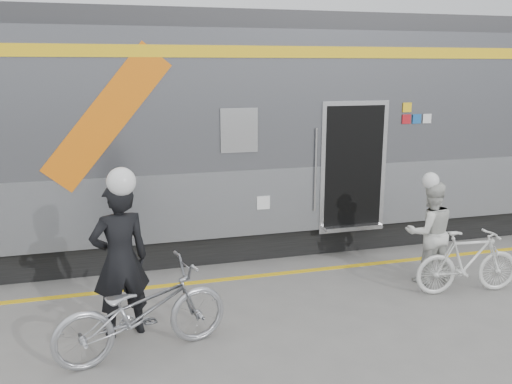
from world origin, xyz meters
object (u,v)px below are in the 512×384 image
object	(u,v)px
bicycle_left	(142,311)
bicycle_right	(468,262)
woman	(429,232)
man	(120,260)

from	to	relation	value
bicycle_left	bicycle_right	distance (m)	4.69
bicycle_left	bicycle_right	bearing A→B (deg)	-97.60
bicycle_left	bicycle_right	size ratio (longest dim) A/B	1.28
bicycle_left	woman	world-z (taller)	woman
bicycle_right	man	bearing A→B (deg)	95.74
bicycle_right	bicycle_left	bearing A→B (deg)	102.44
bicycle_left	bicycle_right	world-z (taller)	bicycle_left
woman	bicycle_right	bearing A→B (deg)	125.04
man	bicycle_left	distance (m)	0.73
man	bicycle_left	world-z (taller)	man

